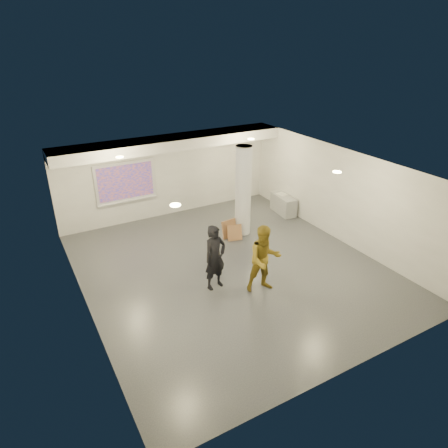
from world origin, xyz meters
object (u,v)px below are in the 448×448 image
column (243,191)px  credenza (283,204)px  woman (215,258)px  projection_screen (126,182)px  man (264,259)px

column → credenza: 2.59m
column → woman: (-2.32, -2.39, -0.61)m
projection_screen → woman: size_ratio=1.18×
man → woman: bearing=159.6°
projection_screen → woman: (0.78, -5.04, -0.64)m
column → credenza: (2.22, 0.67, -1.16)m
credenza → man: man is taller
credenza → man: bearing=-127.0°
column → credenza: column is taller
projection_screen → woman: projection_screen is taller
column → woman: column is taller
column → credenza: size_ratio=2.58×
woman → credenza: bearing=23.0°
credenza → woman: (-4.54, -3.06, 0.55)m
column → man: column is taller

